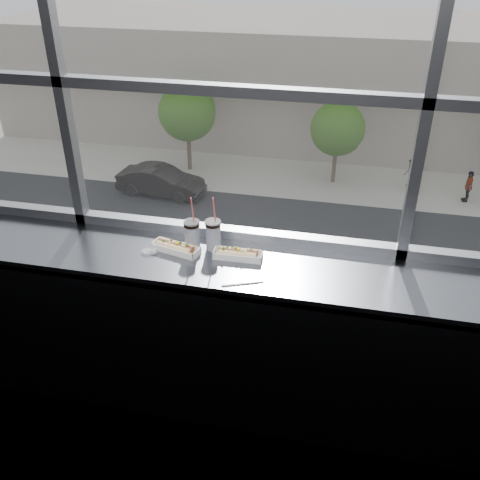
% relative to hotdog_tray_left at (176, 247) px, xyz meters
% --- Properties ---
extents(wall_back_lower, '(6.00, 0.00, 6.00)m').
position_rel_hotdog_tray_left_xyz_m(wall_back_lower, '(0.29, 0.24, -0.58)').
color(wall_back_lower, black).
rests_on(wall_back_lower, ground).
extents(window_glass, '(6.00, 0.00, 6.00)m').
position_rel_hotdog_tray_left_xyz_m(window_glass, '(0.29, 0.26, 1.17)').
color(window_glass, silver).
rests_on(window_glass, ground).
extents(window_mullions, '(6.00, 0.08, 2.40)m').
position_rel_hotdog_tray_left_xyz_m(window_mullions, '(0.29, 0.24, 1.17)').
color(window_mullions, gray).
rests_on(window_mullions, ground).
extents(counter, '(6.00, 0.55, 0.06)m').
position_rel_hotdog_tray_left_xyz_m(counter, '(0.29, -0.04, -0.06)').
color(counter, slate).
rests_on(counter, ground).
extents(counter_fascia, '(6.00, 0.04, 1.04)m').
position_rel_hotdog_tray_left_xyz_m(counter_fascia, '(0.29, -0.29, -0.58)').
color(counter_fascia, slate).
rests_on(counter_fascia, ground).
extents(hotdog_tray_left, '(0.30, 0.16, 0.07)m').
position_rel_hotdog_tray_left_xyz_m(hotdog_tray_left, '(0.00, 0.00, 0.00)').
color(hotdog_tray_left, white).
rests_on(hotdog_tray_left, counter).
extents(hotdog_tray_right, '(0.29, 0.10, 0.07)m').
position_rel_hotdog_tray_left_xyz_m(hotdog_tray_right, '(0.37, 0.01, -0.00)').
color(hotdog_tray_right, white).
rests_on(hotdog_tray_right, counter).
extents(soda_cup_left, '(0.10, 0.10, 0.35)m').
position_rel_hotdog_tray_left_xyz_m(soda_cup_left, '(0.09, 0.05, 0.07)').
color(soda_cup_left, white).
rests_on(soda_cup_left, counter).
extents(soda_cup_right, '(0.09, 0.09, 0.35)m').
position_rel_hotdog_tray_left_xyz_m(soda_cup_right, '(0.21, 0.09, 0.07)').
color(soda_cup_right, white).
rests_on(soda_cup_right, counter).
extents(loose_straw, '(0.21, 0.09, 0.01)m').
position_rel_hotdog_tray_left_xyz_m(loose_straw, '(0.45, -0.24, -0.02)').
color(loose_straw, white).
rests_on(loose_straw, counter).
extents(wrapper, '(0.10, 0.07, 0.02)m').
position_rel_hotdog_tray_left_xyz_m(wrapper, '(-0.15, -0.05, -0.02)').
color(wrapper, silver).
rests_on(wrapper, counter).
extents(plaza_ground, '(120.00, 120.00, 0.00)m').
position_rel_hotdog_tray_left_xyz_m(plaza_ground, '(0.29, 43.74, -12.13)').
color(plaza_ground, '#A19D91').
rests_on(plaza_ground, ground).
extents(plaza_near, '(50.00, 14.00, 0.04)m').
position_rel_hotdog_tray_left_xyz_m(plaza_near, '(0.29, 7.24, -12.11)').
color(plaza_near, '#A19D91').
rests_on(plaza_near, plaza_ground).
extents(street_asphalt, '(80.00, 10.00, 0.06)m').
position_rel_hotdog_tray_left_xyz_m(street_asphalt, '(0.29, 20.24, -12.10)').
color(street_asphalt, black).
rests_on(street_asphalt, plaza_ground).
extents(far_sidewalk, '(80.00, 6.00, 0.04)m').
position_rel_hotdog_tray_left_xyz_m(far_sidewalk, '(0.29, 28.24, -12.11)').
color(far_sidewalk, '#A19D91').
rests_on(far_sidewalk, plaza_ground).
extents(far_building, '(50.00, 14.00, 8.00)m').
position_rel_hotdog_tray_left_xyz_m(far_building, '(0.29, 38.24, -8.13)').
color(far_building, gray).
rests_on(far_building, plaza_ground).
extents(car_far_a, '(3.44, 6.95, 2.24)m').
position_rel_hotdog_tray_left_xyz_m(car_far_a, '(-9.69, 24.24, -10.95)').
color(car_far_a, black).
rests_on(car_far_a, street_asphalt).
extents(car_near_b, '(2.82, 5.72, 1.84)m').
position_rel_hotdog_tray_left_xyz_m(car_near_b, '(-5.20, 16.24, -11.15)').
color(car_near_b, black).
rests_on(car_near_b, street_asphalt).
extents(car_near_c, '(3.78, 7.20, 2.29)m').
position_rel_hotdog_tray_left_xyz_m(car_near_c, '(-0.06, 16.24, -10.92)').
color(car_near_c, maroon).
rests_on(car_near_c, street_asphalt).
extents(car_near_a, '(2.50, 5.94, 1.98)m').
position_rel_hotdog_tray_left_xyz_m(car_near_a, '(-13.43, 16.24, -11.08)').
color(car_near_a, '#BBBBBB').
rests_on(car_near_a, street_asphalt).
extents(pedestrian_d, '(0.74, 0.98, 2.21)m').
position_rel_hotdog_tray_left_xyz_m(pedestrian_d, '(7.63, 27.20, -10.98)').
color(pedestrian_d, '#66605B').
rests_on(pedestrian_d, far_sidewalk).
extents(pedestrian_c, '(0.75, 1.00, 2.26)m').
position_rel_hotdog_tray_left_xyz_m(pedestrian_c, '(4.48, 28.16, -10.96)').
color(pedestrian_c, '#66605B').
rests_on(pedestrian_c, far_sidewalk).
extents(tree_left, '(3.58, 3.58, 5.60)m').
position_rel_hotdog_tray_left_xyz_m(tree_left, '(-9.19, 28.24, -8.33)').
color(tree_left, '#47382B').
rests_on(tree_left, far_sidewalk).
extents(tree_center, '(3.22, 3.22, 5.03)m').
position_rel_hotdog_tray_left_xyz_m(tree_center, '(0.00, 28.24, -8.71)').
color(tree_center, '#47382B').
rests_on(tree_center, far_sidewalk).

